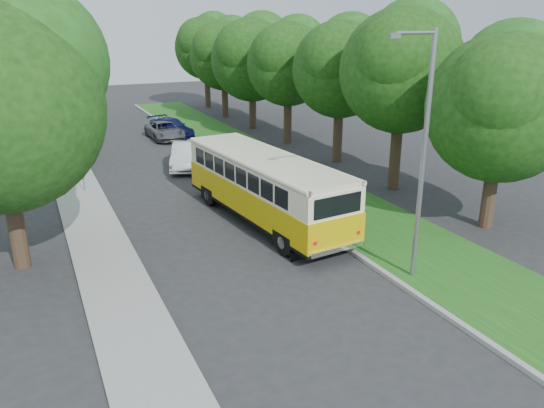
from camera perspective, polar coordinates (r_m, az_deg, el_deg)
name	(u,v)px	position (r m, az deg, el deg)	size (l,w,h in m)	color
ground	(264,272)	(18.32, -0.82, -7.37)	(120.00, 120.00, 0.00)	#29292C
curb	(292,211)	(23.89, 2.13, -0.72)	(0.20, 70.00, 0.15)	gray
grass_verge	(336,204)	(24.99, 6.93, 0.03)	(4.50, 70.00, 0.13)	#1C5416
sidewalk	(99,242)	(21.64, -18.15, -3.91)	(2.20, 70.00, 0.12)	gray
treeline	(191,59)	(34.48, -8.68, 15.16)	(24.27, 41.91, 9.46)	#332319
lamppost_near	(422,151)	(17.00, 15.80, 5.47)	(1.71, 0.16, 8.00)	gray
lamppost_far	(64,100)	(31.30, -21.51, 10.36)	(1.71, 0.16, 7.50)	gray
warning_sign	(81,160)	(27.80, -19.84, 4.52)	(0.56, 0.10, 2.50)	gray
vintage_bus	(265,189)	(22.24, -0.76, 1.62)	(2.58, 10.03, 2.98)	#DCB606
car_silver	(222,170)	(28.53, -5.43, 3.70)	(1.50, 3.74, 1.27)	#A1A1A6
car_white	(186,156)	(31.43, -9.22, 5.15)	(1.54, 4.43, 1.46)	silver
car_blue	(171,128)	(40.43, -10.81, 8.07)	(1.88, 4.63, 1.34)	#12144E
car_grey	(165,130)	(39.68, -11.46, 7.76)	(2.09, 4.53, 1.26)	#57595F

